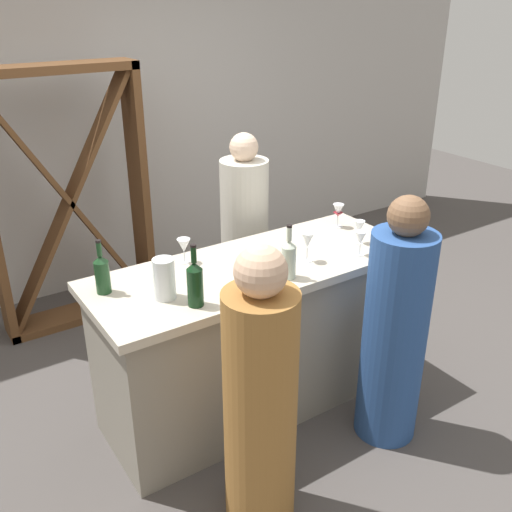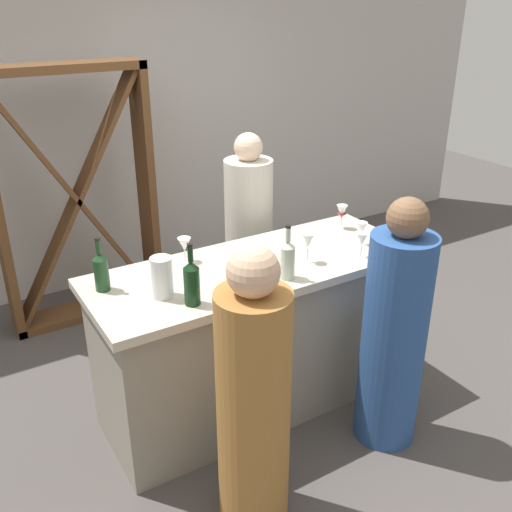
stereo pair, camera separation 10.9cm
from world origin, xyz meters
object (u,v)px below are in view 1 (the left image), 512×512
(person_left_guest, at_px, (260,402))
(person_right_guest, at_px, (245,249))
(wine_glass_far_center, at_px, (184,246))
(water_pitcher, at_px, (164,279))
(wine_bottle_leftmost_olive_green, at_px, (102,273))
(person_center_guest, at_px, (395,332))
(wine_bottle_center_clear_pale, at_px, (289,258))
(wine_glass_near_center, at_px, (307,241))
(wine_glass_near_right, at_px, (359,228))
(wine_glass_far_left, at_px, (338,212))
(wine_rack, at_px, (69,201))
(wine_bottle_second_left_dark_green, at_px, (195,283))
(wine_glass_near_left, at_px, (360,239))

(person_left_guest, bearing_deg, person_right_guest, -29.55)
(wine_glass_far_center, distance_m, water_pitcher, 0.42)
(wine_bottle_leftmost_olive_green, height_order, person_center_guest, person_center_guest)
(wine_bottle_center_clear_pale, distance_m, wine_glass_near_center, 0.24)
(water_pitcher, distance_m, person_right_guest, 1.28)
(wine_bottle_center_clear_pale, xyz_separation_m, wine_glass_far_center, (-0.38, 0.48, -0.01))
(wine_glass_near_right, relative_size, wine_glass_far_left, 0.92)
(wine_glass_far_center, bearing_deg, wine_rack, 99.45)
(wine_bottle_second_left_dark_green, bearing_deg, person_center_guest, -22.09)
(wine_bottle_leftmost_olive_green, xyz_separation_m, person_left_guest, (0.39, -0.86, -0.41))
(wine_bottle_second_left_dark_green, relative_size, wine_bottle_center_clear_pale, 1.07)
(wine_bottle_second_left_dark_green, distance_m, person_right_guest, 1.32)
(wine_rack, height_order, wine_glass_near_right, wine_rack)
(wine_bottle_leftmost_olive_green, xyz_separation_m, wine_glass_far_center, (0.51, 0.10, -0.01))
(wine_glass_near_left, height_order, person_center_guest, person_center_guest)
(person_center_guest, bearing_deg, wine_glass_far_center, 65.31)
(wine_bottle_center_clear_pale, relative_size, wine_glass_near_center, 1.76)
(wine_bottle_second_left_dark_green, xyz_separation_m, wine_glass_far_left, (1.26, 0.41, -0.02))
(wine_bottle_leftmost_olive_green, bearing_deg, wine_bottle_center_clear_pale, -23.44)
(wine_bottle_leftmost_olive_green, relative_size, wine_glass_far_left, 1.86)
(person_center_guest, relative_size, person_right_guest, 0.95)
(wine_bottle_center_clear_pale, relative_size, wine_glass_far_left, 1.94)
(wine_bottle_leftmost_olive_green, bearing_deg, wine_glass_near_center, -13.96)
(wine_rack, bearing_deg, wine_glass_near_right, -54.29)
(wine_bottle_leftmost_olive_green, height_order, person_right_guest, person_right_guest)
(wine_rack, distance_m, person_center_guest, 2.53)
(wine_rack, relative_size, wine_bottle_leftmost_olive_green, 6.65)
(wine_glass_far_center, bearing_deg, wine_bottle_center_clear_pale, -51.85)
(wine_rack, height_order, person_left_guest, wine_rack)
(wine_glass_far_center, xyz_separation_m, person_right_guest, (0.69, 0.45, -0.35))
(wine_bottle_leftmost_olive_green, height_order, wine_glass_far_left, wine_bottle_leftmost_olive_green)
(wine_glass_near_center, height_order, wine_glass_far_left, wine_glass_near_center)
(wine_glass_near_right, bearing_deg, water_pitcher, 179.30)
(person_left_guest, height_order, person_right_guest, person_right_guest)
(wine_bottle_center_clear_pale, bearing_deg, wine_glass_near_right, 12.59)
(wine_bottle_second_left_dark_green, bearing_deg, wine_glass_far_left, 17.86)
(wine_bottle_center_clear_pale, bearing_deg, water_pitcher, 166.26)
(wine_glass_near_left, bearing_deg, person_right_guest, 103.05)
(wine_bottle_leftmost_olive_green, xyz_separation_m, wine_bottle_second_left_dark_green, (0.33, -0.38, 0.01))
(wine_glass_near_left, bearing_deg, person_center_guest, -101.53)
(wine_glass_near_left, bearing_deg, wine_glass_near_right, 49.21)
(wine_glass_near_left, height_order, water_pitcher, water_pitcher)
(wine_glass_near_right, bearing_deg, wine_rack, 125.71)
(wine_glass_near_right, height_order, person_left_guest, person_left_guest)
(wine_rack, bearing_deg, wine_glass_near_center, -65.04)
(wine_glass_near_center, xyz_separation_m, wine_glass_near_right, (0.43, 0.03, -0.02))
(wine_bottle_leftmost_olive_green, distance_m, wine_glass_far_left, 1.60)
(person_left_guest, bearing_deg, wine_bottle_second_left_dark_green, 7.30)
(wine_glass_far_center, relative_size, person_right_guest, 0.09)
(wine_rack, bearing_deg, wine_glass_far_center, -80.55)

